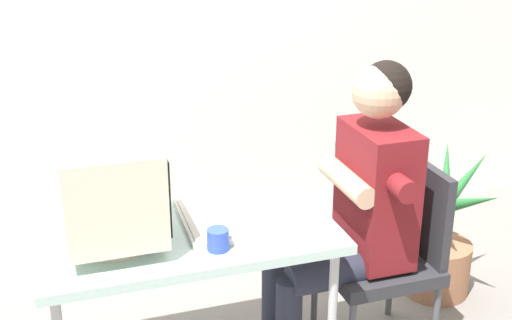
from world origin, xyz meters
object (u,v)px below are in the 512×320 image
desk (187,243)px  keyboard (204,221)px  desk_mug (218,239)px  crt_monitor (112,190)px  office_chair (391,249)px  potted_plant (439,242)px  person_seated (355,204)px

desk → keyboard: size_ratio=2.75×
desk → desk_mug: 0.23m
desk → crt_monitor: size_ratio=2.84×
desk → desk_mug: desk_mug is taller
office_chair → potted_plant: (0.46, 0.31, -0.21)m
potted_plant → keyboard: bearing=-166.3°
desk → office_chair: bearing=1.3°
office_chair → person_seated: size_ratio=0.65×
crt_monitor → keyboard: (0.34, 0.06, -0.20)m
desk_mug → desk: bearing=111.5°
desk → person_seated: (0.72, 0.02, 0.05)m
office_chair → potted_plant: office_chair is taller
keyboard → desk_mug: bearing=-89.8°
crt_monitor → desk_mug: crt_monitor is taller
potted_plant → desk_mug: bearing=-158.0°
crt_monitor → office_chair: 1.26m
crt_monitor → keyboard: bearing=9.9°
office_chair → person_seated: 0.30m
person_seated → potted_plant: (0.65, 0.31, -0.45)m
keyboard → person_seated: size_ratio=0.31×
desk → keyboard: (0.07, 0.02, 0.08)m
keyboard → potted_plant: potted_plant is taller
crt_monitor → potted_plant: (1.64, 0.37, -0.67)m
person_seated → desk_mug: size_ratio=14.68×
potted_plant → person_seated: bearing=-154.1°
office_chair → desk_mug: bearing=-165.9°
person_seated → desk_mug: person_seated is taller
desk → person_seated: size_ratio=0.86×
crt_monitor → office_chair: crt_monitor is taller
keyboard → office_chair: size_ratio=0.48×
office_chair → person_seated: (-0.19, 0.00, 0.24)m
person_seated → office_chair: bearing=0.0°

